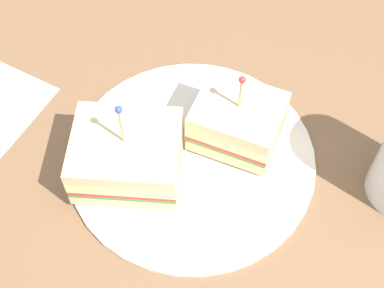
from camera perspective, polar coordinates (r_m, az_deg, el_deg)
name	(u,v)px	position (r cm, az deg, el deg)	size (l,w,h in cm)	color
ground_plane	(192,165)	(59.73, 0.00, -2.09)	(108.17, 108.17, 2.00)	brown
plate	(192,157)	(58.46, 0.00, -1.33)	(25.50, 25.50, 0.97)	silver
sandwich_half_front	(238,121)	(57.37, 4.61, 2.28)	(9.43, 10.29, 9.49)	beige
sandwich_half_back	(127,155)	(55.26, -6.57, -1.16)	(13.06, 13.41, 10.40)	beige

